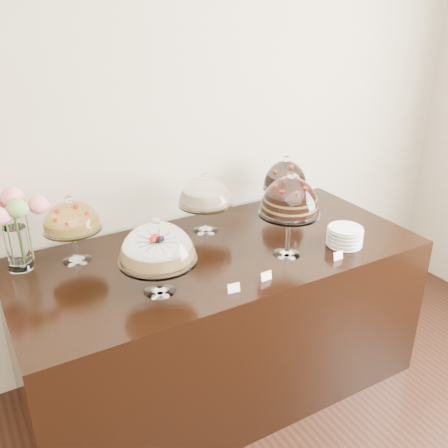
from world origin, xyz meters
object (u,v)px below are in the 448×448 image
cake_stand_choco_layer (290,199)px  cake_stand_dark_choco (285,177)px  cake_stand_cheesecake (205,194)px  cake_stand_fruit_tart (71,219)px  flower_vase (10,220)px  display_counter (220,320)px  plate_stack (345,236)px  cake_stand_sugar_sponge (157,246)px

cake_stand_choco_layer → cake_stand_dark_choco: (0.33, 0.49, -0.09)m
cake_stand_cheesecake → cake_stand_fruit_tart: 0.75m
cake_stand_cheesecake → flower_vase: bearing=175.6°
cake_stand_cheesecake → cake_stand_choco_layer: bearing=-63.6°
display_counter → cake_stand_dark_choco: bearing=24.0°
display_counter → cake_stand_cheesecake: 0.73m
cake_stand_cheesecake → display_counter: bearing=-102.3°
cake_stand_dark_choco → flower_vase: (-1.60, 0.07, 0.04)m
cake_stand_dark_choco → cake_stand_choco_layer: bearing=-124.3°
display_counter → cake_stand_cheesecake: size_ratio=6.19×
flower_vase → plate_stack: flower_vase is taller
cake_stand_choco_layer → plate_stack: 0.43m
cake_stand_choco_layer → cake_stand_dark_choco: bearing=55.7°
display_counter → plate_stack: bearing=-23.9°
cake_stand_dark_choco → cake_stand_fruit_tart: 1.33m
display_counter → cake_stand_dark_choco: size_ratio=6.02×
cake_stand_dark_choco → flower_vase: bearing=177.6°
cake_stand_dark_choco → cake_stand_fruit_tart: cake_stand_dark_choco is taller
cake_stand_choco_layer → plate_stack: size_ratio=2.44×
cake_stand_sugar_sponge → flower_vase: bearing=133.5°
flower_vase → cake_stand_cheesecake: bearing=-4.4°
cake_stand_choco_layer → flower_vase: (-1.27, 0.56, -0.05)m
cake_stand_cheesecake → cake_stand_fruit_tart: bearing=179.2°
cake_stand_dark_choco → flower_vase: flower_vase is taller
cake_stand_sugar_sponge → plate_stack: size_ratio=1.98×
cake_stand_sugar_sponge → cake_stand_dark_choco: cake_stand_sugar_sponge is taller
cake_stand_cheesecake → flower_vase: flower_vase is taller
cake_stand_fruit_tart → cake_stand_choco_layer: bearing=-26.2°
cake_stand_choco_layer → cake_stand_dark_choco: 0.60m
cake_stand_cheesecake → plate_stack: bearing=-43.7°
cake_stand_cheesecake → cake_stand_fruit_tart: cake_stand_fruit_tart is taller
plate_stack → cake_stand_choco_layer: bearing=168.1°
cake_stand_dark_choco → flower_vase: 1.60m
cake_stand_choco_layer → cake_stand_cheesecake: bearing=116.4°
display_counter → cake_stand_cheesecake: cake_stand_cheesecake is taller
cake_stand_sugar_sponge → cake_stand_choco_layer: 0.74m
cake_stand_choco_layer → cake_stand_cheesecake: size_ratio=1.31×
cake_stand_choco_layer → display_counter: bearing=144.7°
display_counter → cake_stand_dark_choco: 0.97m
cake_stand_choco_layer → cake_stand_dark_choco: size_ratio=1.27×
display_counter → cake_stand_sugar_sponge: cake_stand_sugar_sponge is taller
display_counter → cake_stand_fruit_tart: 1.02m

